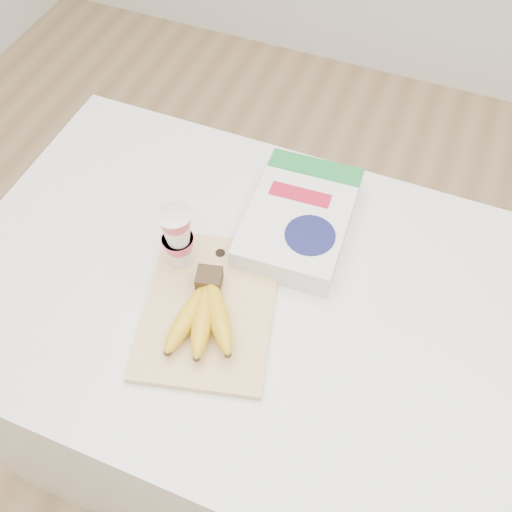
{
  "coord_description": "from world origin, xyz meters",
  "views": [
    {
      "loc": [
        0.24,
        -0.55,
        1.85
      ],
      "look_at": [
        -0.01,
        0.05,
        0.93
      ],
      "focal_mm": 40.0,
      "sensor_mm": 36.0,
      "label": 1
    }
  ],
  "objects_px": {
    "bananas": "(204,313)",
    "cereal_box": "(299,219)",
    "cutting_board": "(209,308)",
    "yogurt_stack": "(178,237)",
    "table": "(250,380)"
  },
  "relations": [
    {
      "from": "table",
      "to": "cutting_board",
      "type": "distance_m",
      "value": 0.46
    },
    {
      "from": "bananas",
      "to": "cereal_box",
      "type": "distance_m",
      "value": 0.3
    },
    {
      "from": "table",
      "to": "cutting_board",
      "type": "relative_size",
      "value": 3.58
    },
    {
      "from": "cereal_box",
      "to": "cutting_board",
      "type": "bearing_deg",
      "value": -113.21
    },
    {
      "from": "yogurt_stack",
      "to": "cutting_board",
      "type": "bearing_deg",
      "value": -38.44
    },
    {
      "from": "cutting_board",
      "to": "yogurt_stack",
      "type": "distance_m",
      "value": 0.15
    },
    {
      "from": "yogurt_stack",
      "to": "cereal_box",
      "type": "xyz_separation_m",
      "value": [
        0.19,
        0.18,
        -0.07
      ]
    },
    {
      "from": "table",
      "to": "cereal_box",
      "type": "relative_size",
      "value": 3.84
    },
    {
      "from": "cutting_board",
      "to": "cereal_box",
      "type": "relative_size",
      "value": 1.07
    },
    {
      "from": "table",
      "to": "bananas",
      "type": "distance_m",
      "value": 0.5
    },
    {
      "from": "cutting_board",
      "to": "yogurt_stack",
      "type": "xyz_separation_m",
      "value": [
        -0.09,
        0.07,
        0.09
      ]
    },
    {
      "from": "yogurt_stack",
      "to": "cereal_box",
      "type": "height_order",
      "value": "yogurt_stack"
    },
    {
      "from": "bananas",
      "to": "yogurt_stack",
      "type": "bearing_deg",
      "value": 133.25
    },
    {
      "from": "yogurt_stack",
      "to": "cereal_box",
      "type": "bearing_deg",
      "value": 44.06
    },
    {
      "from": "cutting_board",
      "to": "cereal_box",
      "type": "xyz_separation_m",
      "value": [
        0.09,
        0.25,
        0.02
      ]
    }
  ]
}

